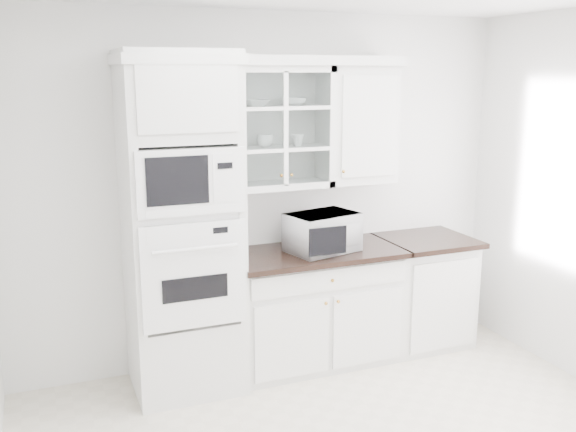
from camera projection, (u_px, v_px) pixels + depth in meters
name	position (u px, v px, depth m)	size (l,w,h in m)	color
room_shell	(344.00, 156.00, 3.71)	(4.00, 3.50, 2.70)	white
oven_column	(182.00, 227.00, 4.46)	(0.76, 0.68, 2.40)	silver
base_cabinet_run	(314.00, 306.00, 5.03)	(1.32, 0.67, 0.92)	silver
extra_base_cabinet	(423.00, 290.00, 5.39)	(0.72, 0.67, 0.92)	silver
upper_cabinet_glass	(278.00, 128.00, 4.75)	(0.80, 0.33, 0.90)	silver
upper_cabinet_solid	(358.00, 125.00, 5.00)	(0.55, 0.33, 0.90)	silver
crown_molding	(265.00, 60.00, 4.59)	(2.14, 0.38, 0.07)	white
countertop_microwave	(321.00, 232.00, 4.86)	(0.51, 0.42, 0.29)	white
bowl_a	(255.00, 103.00, 4.64)	(0.20, 0.20, 0.05)	white
bowl_b	(294.00, 102.00, 4.75)	(0.18, 0.18, 0.06)	white
cup_a	(265.00, 141.00, 4.73)	(0.12, 0.12, 0.09)	white
cup_b	(297.00, 140.00, 4.82)	(0.09, 0.09, 0.08)	white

